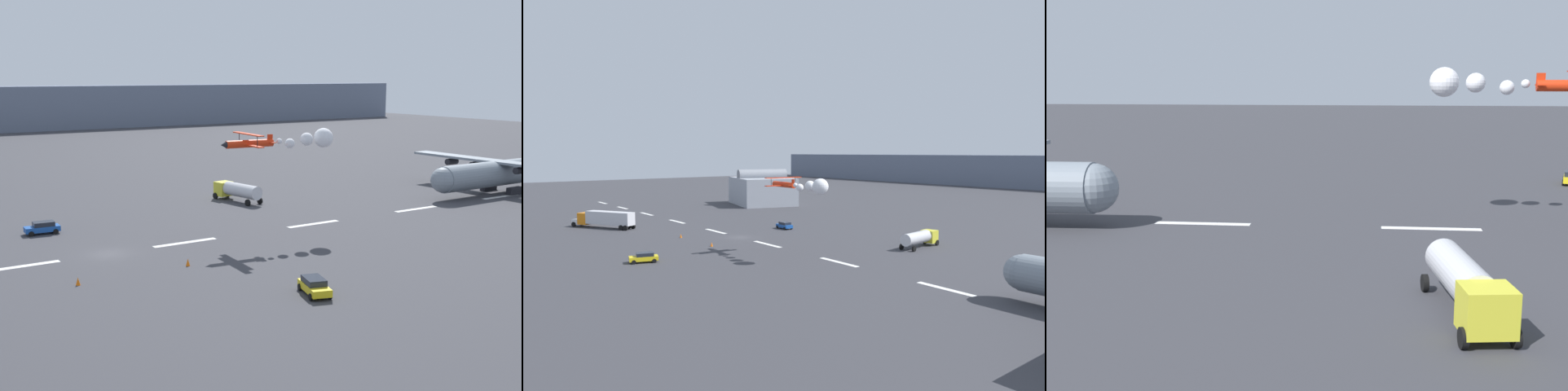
% 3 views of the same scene
% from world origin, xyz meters
% --- Properties ---
extents(runway_stripe_6, '(8.00, 0.90, 0.01)m').
position_xyz_m(runway_stripe_6, '(28.19, 0.00, 0.01)').
color(runway_stripe_6, white).
rests_on(runway_stripe_6, ground).
extents(runway_stripe_7, '(8.00, 0.90, 0.01)m').
position_xyz_m(runway_stripe_7, '(46.99, 0.00, 0.01)').
color(runway_stripe_7, white).
rests_on(runway_stripe_7, ground).
extents(stunt_biplane_red, '(15.15, 6.79, 2.41)m').
position_xyz_m(stunt_biplane_red, '(23.84, -2.74, 11.55)').
color(stunt_biplane_red, red).
extents(fuel_tanker_truck, '(3.93, 9.50, 2.90)m').
position_xyz_m(fuel_tanker_truck, '(28.22, 19.47, 1.74)').
color(fuel_tanker_truck, yellow).
rests_on(fuel_tanker_truck, ground).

